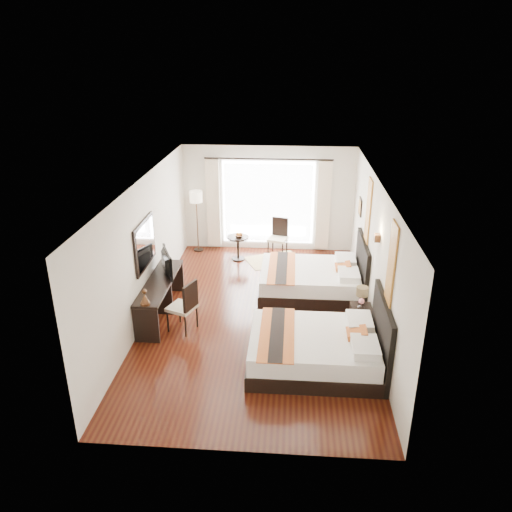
# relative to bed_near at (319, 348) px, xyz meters

# --- Properties ---
(floor) EXTENTS (4.50, 7.50, 0.01)m
(floor) POSITION_rel_bed_near_xyz_m (-1.17, 1.63, -0.34)
(floor) COLOR #340F09
(floor) RESTS_ON ground
(ceiling) EXTENTS (4.50, 7.50, 0.02)m
(ceiling) POSITION_rel_bed_near_xyz_m (-1.17, 1.63, 2.46)
(ceiling) COLOR white
(ceiling) RESTS_ON wall_headboard
(wall_headboard) EXTENTS (0.01, 7.50, 2.80)m
(wall_headboard) POSITION_rel_bed_near_xyz_m (1.08, 1.63, 1.07)
(wall_headboard) COLOR silver
(wall_headboard) RESTS_ON floor
(wall_desk) EXTENTS (0.01, 7.50, 2.80)m
(wall_desk) POSITION_rel_bed_near_xyz_m (-3.41, 1.63, 1.07)
(wall_desk) COLOR silver
(wall_desk) RESTS_ON floor
(wall_window) EXTENTS (4.50, 0.01, 2.80)m
(wall_window) POSITION_rel_bed_near_xyz_m (-1.17, 5.38, 1.07)
(wall_window) COLOR silver
(wall_window) RESTS_ON floor
(wall_entry) EXTENTS (4.50, 0.01, 2.80)m
(wall_entry) POSITION_rel_bed_near_xyz_m (-1.17, -2.11, 1.07)
(wall_entry) COLOR silver
(wall_entry) RESTS_ON floor
(window_glass) EXTENTS (2.40, 0.02, 2.20)m
(window_glass) POSITION_rel_bed_near_xyz_m (-1.17, 5.36, 0.97)
(window_glass) COLOR white
(window_glass) RESTS_ON wall_window
(sheer_curtain) EXTENTS (2.30, 0.02, 2.10)m
(sheer_curtain) POSITION_rel_bed_near_xyz_m (-1.17, 5.30, 0.97)
(sheer_curtain) COLOR white
(sheer_curtain) RESTS_ON wall_window
(drape_left) EXTENTS (0.35, 0.14, 2.35)m
(drape_left) POSITION_rel_bed_near_xyz_m (-2.62, 5.26, 0.95)
(drape_left) COLOR beige
(drape_left) RESTS_ON floor
(drape_right) EXTENTS (0.35, 0.14, 2.35)m
(drape_right) POSITION_rel_bed_near_xyz_m (0.28, 5.26, 0.95)
(drape_right) COLOR beige
(drape_right) RESTS_ON floor
(art_panel_near) EXTENTS (0.03, 0.50, 1.35)m
(art_panel_near) POSITION_rel_bed_near_xyz_m (1.06, -0.00, 1.62)
(art_panel_near) COLOR maroon
(art_panel_near) RESTS_ON wall_headboard
(art_panel_far) EXTENTS (0.03, 0.50, 1.35)m
(art_panel_far) POSITION_rel_bed_near_xyz_m (1.06, 2.77, 1.62)
(art_panel_far) COLOR maroon
(art_panel_far) RESTS_ON wall_headboard
(wall_sconce) EXTENTS (0.10, 0.14, 0.14)m
(wall_sconce) POSITION_rel_bed_near_xyz_m (1.02, 1.25, 1.59)
(wall_sconce) COLOR #4C2F1B
(wall_sconce) RESTS_ON wall_headboard
(mirror_frame) EXTENTS (0.04, 1.25, 0.95)m
(mirror_frame) POSITION_rel_bed_near_xyz_m (-3.39, 1.56, 1.22)
(mirror_frame) COLOR black
(mirror_frame) RESTS_ON wall_desk
(mirror_glass) EXTENTS (0.01, 1.12, 0.82)m
(mirror_glass) POSITION_rel_bed_near_xyz_m (-3.36, 1.56, 1.22)
(mirror_glass) COLOR white
(mirror_glass) RESTS_ON mirror_frame
(bed_near) EXTENTS (2.28, 1.77, 1.29)m
(bed_near) POSITION_rel_bed_near_xyz_m (0.00, 0.00, 0.00)
(bed_near) COLOR black
(bed_near) RESTS_ON floor
(bed_far) EXTENTS (2.27, 1.77, 1.28)m
(bed_far) POSITION_rel_bed_near_xyz_m (0.00, 2.77, -0.00)
(bed_far) COLOR black
(bed_far) RESTS_ON floor
(nightstand) EXTENTS (0.40, 0.50, 0.48)m
(nightstand) POSITION_rel_bed_near_xyz_m (0.86, 1.25, -0.09)
(nightstand) COLOR black
(nightstand) RESTS_ON floor
(table_lamp) EXTENTS (0.23, 0.23, 0.37)m
(table_lamp) POSITION_rel_bed_near_xyz_m (0.86, 1.35, 0.42)
(table_lamp) COLOR black
(table_lamp) RESTS_ON nightstand
(vase) EXTENTS (0.19, 0.19, 0.15)m
(vase) POSITION_rel_bed_near_xyz_m (0.83, 1.12, 0.24)
(vase) COLOR black
(vase) RESTS_ON nightstand
(console_desk) EXTENTS (0.50, 2.20, 0.76)m
(console_desk) POSITION_rel_bed_near_xyz_m (-3.16, 1.56, 0.05)
(console_desk) COLOR black
(console_desk) RESTS_ON floor
(television) EXTENTS (0.46, 0.87, 0.51)m
(television) POSITION_rel_bed_near_xyz_m (-3.14, 1.88, 0.68)
(television) COLOR black
(television) RESTS_ON console_desk
(bronze_figurine) EXTENTS (0.21, 0.21, 0.27)m
(bronze_figurine) POSITION_rel_bed_near_xyz_m (-3.16, 0.56, 0.56)
(bronze_figurine) COLOR #4C2F1B
(bronze_figurine) RESTS_ON console_desk
(desk_chair) EXTENTS (0.62, 0.62, 1.03)m
(desk_chair) POSITION_rel_bed_near_xyz_m (-2.57, 0.99, -0.02)
(desk_chair) COLOR #B6A48C
(desk_chair) RESTS_ON floor
(floor_lamp) EXTENTS (0.33, 0.33, 1.66)m
(floor_lamp) POSITION_rel_bed_near_xyz_m (-3.04, 5.08, 1.07)
(floor_lamp) COLOR black
(floor_lamp) RESTS_ON floor
(side_table) EXTENTS (0.55, 0.55, 0.63)m
(side_table) POSITION_rel_bed_near_xyz_m (-1.89, 4.54, -0.02)
(side_table) COLOR black
(side_table) RESTS_ON floor
(fruit_bowl) EXTENTS (0.22, 0.22, 0.05)m
(fruit_bowl) POSITION_rel_bed_near_xyz_m (-1.86, 4.51, 0.33)
(fruit_bowl) COLOR #482E19
(fruit_bowl) RESTS_ON side_table
(window_chair) EXTENTS (0.56, 0.56, 0.99)m
(window_chair) POSITION_rel_bed_near_xyz_m (-0.88, 4.92, -0.03)
(window_chair) COLOR #B6A48C
(window_chair) RESTS_ON floor
(jute_rug) EXTENTS (1.61, 1.40, 0.01)m
(jute_rug) POSITION_rel_bed_near_xyz_m (-0.97, 4.55, -0.33)
(jute_rug) COLOR tan
(jute_rug) RESTS_ON floor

